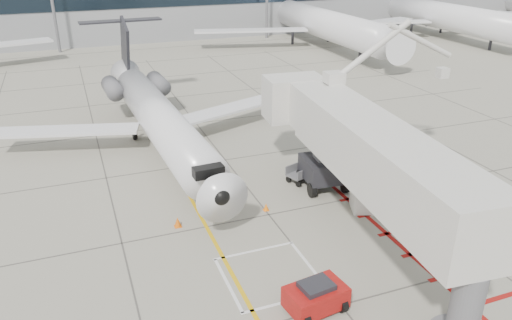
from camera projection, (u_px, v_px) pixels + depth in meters
name	position (u px, v px, depth m)	size (l,w,h in m)	color
ground_plane	(300.00, 254.00, 24.29)	(260.00, 260.00, 0.00)	gray
regional_jet	(166.00, 108.00, 32.78)	(23.32, 29.40, 7.71)	silver
jet_bridge	(380.00, 170.00, 23.46)	(9.64, 20.34, 8.14)	silver
pushback_tug	(316.00, 296.00, 20.34)	(2.43, 1.52, 1.42)	#9D110F
baggage_cart	(302.00, 173.00, 31.29)	(1.80, 1.14, 1.14)	#57575C
ground_power_unit	(376.00, 193.00, 27.88)	(2.57, 1.50, 2.04)	silver
cone_nose	(178.00, 222.00, 26.47)	(0.39, 0.39, 0.55)	#DF5C0B
cone_side	(266.00, 207.00, 28.07)	(0.32, 0.32, 0.44)	orange
bg_aircraft_c	(318.00, 3.00, 69.15)	(34.75, 38.62, 11.58)	silver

